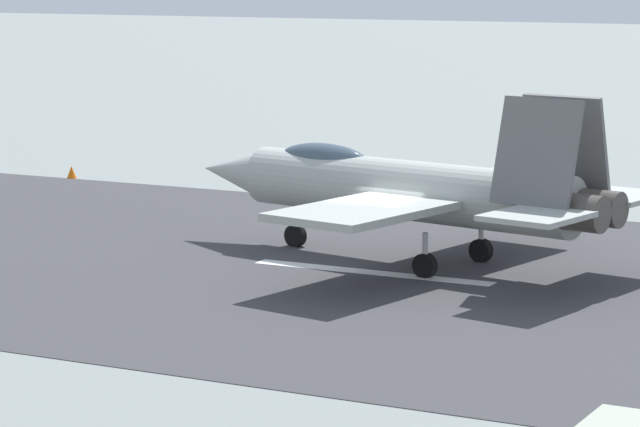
{
  "coord_description": "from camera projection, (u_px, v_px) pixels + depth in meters",
  "views": [
    {
      "loc": [
        -19.56,
        42.22,
        9.48
      ],
      "look_at": [
        0.63,
        2.5,
        2.2
      ],
      "focal_mm": 85.86,
      "sensor_mm": 36.0,
      "label": 1
    }
  ],
  "objects": [
    {
      "name": "ground_plane",
      "position": [
        375.0,
        273.0,
        47.42
      ],
      "size": [
        400.0,
        400.0,
        0.0
      ],
      "primitive_type": "plane",
      "color": "gray"
    },
    {
      "name": "fighter_jet",
      "position": [
        407.0,
        188.0,
        48.69
      ],
      "size": [
        16.65,
        13.44,
        5.63
      ],
      "color": "#A5ABA5",
      "rests_on": "ground"
    },
    {
      "name": "marker_cone_mid",
      "position": [
        390.0,
        196.0,
        61.42
      ],
      "size": [
        0.44,
        0.44,
        0.55
      ],
      "primitive_type": "cone",
      "color": "orange",
      "rests_on": "ground"
    },
    {
      "name": "marker_cone_far",
      "position": [
        72.0,
        172.0,
        68.43
      ],
      "size": [
        0.44,
        0.44,
        0.55
      ],
      "primitive_type": "cone",
      "color": "orange",
      "rests_on": "ground"
    },
    {
      "name": "runway_strip",
      "position": [
        375.0,
        273.0,
        47.41
      ],
      "size": [
        240.0,
        26.0,
        0.02
      ],
      "color": "#3B3B3E",
      "rests_on": "ground"
    }
  ]
}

